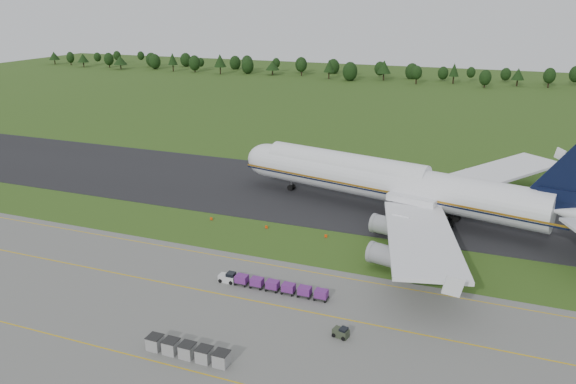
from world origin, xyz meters
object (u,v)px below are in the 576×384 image
at_px(aircraft, 398,183).
at_px(baggage_train, 271,285).
at_px(uld_row, 188,350).
at_px(edge_markers, 296,232).
at_px(utility_cart, 341,333).

distance_m(aircraft, baggage_train, 42.56).
height_order(baggage_train, uld_row, uld_row).
distance_m(uld_row, edge_markers, 42.28).
bearing_deg(uld_row, aircraft, 76.10).
height_order(uld_row, edge_markers, uld_row).
relative_size(utility_cart, uld_row, 0.20).
bearing_deg(aircraft, baggage_train, -106.25).
bearing_deg(aircraft, edge_markers, -131.91).
height_order(aircraft, edge_markers, aircraft).
bearing_deg(utility_cart, edge_markers, 120.08).
relative_size(aircraft, baggage_train, 4.53).
xyz_separation_m(utility_cart, uld_row, (-16.78, -11.24, 0.37)).
bearing_deg(baggage_train, aircraft, 73.75).
height_order(utility_cart, edge_markers, utility_cart).
bearing_deg(edge_markers, utility_cart, -59.92).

